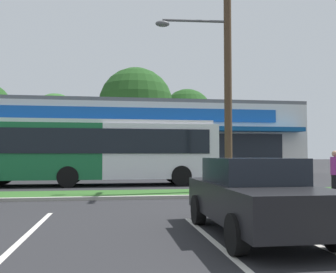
# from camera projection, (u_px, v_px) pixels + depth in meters

# --- Properties ---
(grass_median) EXTENTS (56.00, 2.20, 0.12)m
(grass_median) POSITION_uv_depth(u_px,v_px,m) (137.00, 194.00, 14.17)
(grass_median) COLOR #2D5B23
(grass_median) RESTS_ON ground_plane
(curb_lip) EXTENTS (56.00, 0.24, 0.12)m
(curb_lip) POSITION_uv_depth(u_px,v_px,m) (139.00, 198.00, 12.97)
(curb_lip) COLOR #99968C
(curb_lip) RESTS_ON ground_plane
(parking_stripe_1) EXTENTS (0.12, 4.80, 0.01)m
(parking_stripe_1) POSITION_uv_depth(u_px,v_px,m) (31.00, 231.00, 7.52)
(parking_stripe_1) COLOR silver
(parking_stripe_1) RESTS_ON ground_plane
(parking_stripe_2) EXTENTS (0.12, 4.80, 0.01)m
(parking_stripe_2) POSITION_uv_depth(u_px,v_px,m) (214.00, 241.00, 6.68)
(parking_stripe_2) COLOR silver
(parking_stripe_2) RESTS_ON ground_plane
(parking_stripe_3) EXTENTS (0.12, 4.80, 0.01)m
(parking_stripe_3) POSITION_uv_depth(u_px,v_px,m) (299.00, 237.00, 7.06)
(parking_stripe_3) COLOR silver
(parking_stripe_3) RESTS_ON ground_plane
(storefront_building) EXTENTS (29.13, 11.56, 6.16)m
(storefront_building) POSITION_uv_depth(u_px,v_px,m) (135.00, 138.00, 35.35)
(storefront_building) COLOR silver
(storefront_building) RESTS_ON ground_plane
(tree_mid_left) EXTENTS (6.10, 6.10, 8.97)m
(tree_mid_left) POSITION_uv_depth(u_px,v_px,m) (55.00, 119.00, 45.74)
(tree_mid_left) COLOR #473323
(tree_mid_left) RESTS_ON ground_plane
(tree_mid) EXTENTS (8.31, 8.31, 11.35)m
(tree_mid) POSITION_uv_depth(u_px,v_px,m) (136.00, 105.00, 42.54)
(tree_mid) COLOR #473323
(tree_mid) RESTS_ON ground_plane
(tree_mid_right) EXTENTS (6.41, 6.41, 9.88)m
(tree_mid_right) POSITION_uv_depth(u_px,v_px,m) (187.00, 114.00, 47.89)
(tree_mid_right) COLOR #473323
(tree_mid_right) RESTS_ON ground_plane
(utility_pole) EXTENTS (3.02, 2.40, 9.48)m
(utility_pole) POSITION_uv_depth(u_px,v_px,m) (224.00, 65.00, 14.93)
(utility_pole) COLOR #4C3826
(utility_pole) RESTS_ON ground_plane
(city_bus) EXTENTS (12.78, 2.75, 3.25)m
(city_bus) POSITION_uv_depth(u_px,v_px,m) (90.00, 150.00, 18.99)
(city_bus) COLOR #196638
(city_bus) RESTS_ON ground_plane
(car_0) EXTENTS (4.42, 1.89, 1.51)m
(car_0) POSITION_uv_depth(u_px,v_px,m) (221.00, 166.00, 25.61)
(car_0) COLOR #0C3F1E
(car_0) RESTS_ON ground_plane
(car_2) EXTENTS (4.66, 1.87, 1.39)m
(car_2) POSITION_uv_depth(u_px,v_px,m) (85.00, 167.00, 24.18)
(car_2) COLOR #0C3F1E
(car_2) RESTS_ON ground_plane
(car_4) EXTENTS (1.87, 4.22, 1.47)m
(car_4) POSITION_uv_depth(u_px,v_px,m) (255.00, 195.00, 7.23)
(car_4) COLOR black
(car_4) RESTS_ON ground_plane
(pedestrian_near_bench) EXTENTS (0.34, 0.34, 1.68)m
(pedestrian_near_bench) POSITION_uv_depth(u_px,v_px,m) (335.00, 174.00, 13.54)
(pedestrian_near_bench) COLOR black
(pedestrian_near_bench) RESTS_ON ground_plane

